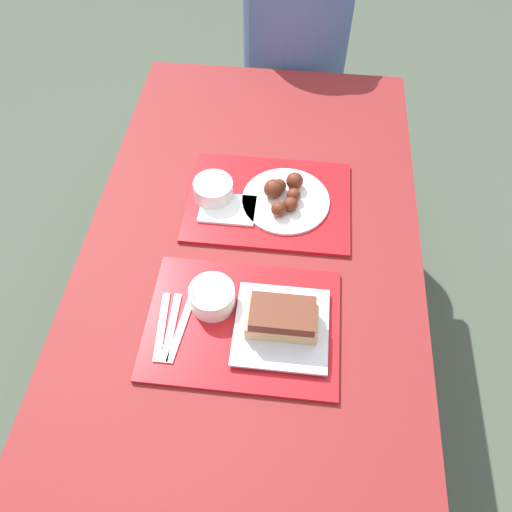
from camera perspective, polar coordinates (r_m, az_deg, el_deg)
name	(u,v)px	position (r m, az deg, el deg)	size (l,w,h in m)	color
ground_plane	(251,387)	(1.90, -0.63, -14.70)	(12.00, 12.00, 0.00)	#424C3D
picnic_table	(248,293)	(1.30, -0.89, -4.20)	(0.85, 1.67, 0.76)	maroon
picnic_bench_far	(278,117)	(2.22, 2.48, 15.55)	(0.81, 0.28, 0.46)	maroon
tray_near	(243,324)	(1.14, -1.53, -7.78)	(0.43, 0.32, 0.01)	#B21419
tray_far	(269,201)	(1.35, 1.47, 6.25)	(0.43, 0.32, 0.01)	#B21419
bowl_coleslaw_near	(212,296)	(1.13, -5.03, -4.60)	(0.10, 0.10, 0.06)	white
brisket_sandwich_plate	(282,322)	(1.10, 2.96, -7.60)	(0.21, 0.21, 0.08)	white
plastic_fork_near	(171,327)	(1.14, -9.64, -8.02)	(0.02, 0.17, 0.00)	white
plastic_knife_near	(181,328)	(1.14, -8.55, -8.14)	(0.04, 0.17, 0.00)	white
plastic_spoon_near	(162,326)	(1.14, -10.72, -7.88)	(0.03, 0.17, 0.00)	white
condiment_packet	(248,295)	(1.16, -0.92, -4.46)	(0.04, 0.03, 0.01)	teal
bowl_coleslaw_far	(213,189)	(1.33, -4.89, 7.58)	(0.10, 0.10, 0.06)	white
wings_plate_far	(285,196)	(1.33, 3.31, 6.84)	(0.23, 0.23, 0.06)	white
napkin_far	(228,209)	(1.32, -3.26, 5.39)	(0.15, 0.10, 0.01)	white
person_seated_across	(296,36)	(2.00, 4.60, 23.81)	(0.39, 0.39, 0.74)	#4C6093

